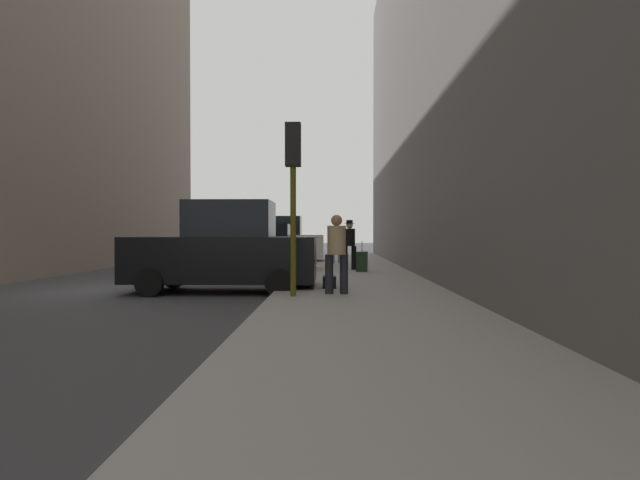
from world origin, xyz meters
TOP-DOWN VIEW (x-y plane):
  - ground_plane at (0.00, 0.00)m, footprint 120.00×120.00m
  - sidewalk at (6.00, 0.00)m, footprint 4.00×40.00m
  - parked_black_suv at (2.65, -0.35)m, footprint 4.61×2.08m
  - parked_red_hatchback at (2.65, 5.51)m, footprint 4.23×2.12m
  - parked_white_van at (2.65, 10.95)m, footprint 4.62×2.10m
  - fire_hydrant at (4.45, 5.80)m, footprint 0.42×0.22m
  - traffic_light at (4.50, -2.25)m, footprint 0.32×0.32m
  - pedestrian_with_fedora at (5.94, 5.23)m, footprint 0.53×0.48m
  - pedestrian_in_jeans at (5.49, 9.00)m, footprint 0.52×0.46m
  - pedestrian_in_tan_coat at (5.41, -1.85)m, footprint 0.50×0.41m
  - rolling_suitcase at (6.34, 4.46)m, footprint 0.44×0.61m
  - duffel_bag at (5.25, -0.69)m, footprint 0.32×0.44m

SIDE VIEW (x-z plane):
  - ground_plane at x=0.00m, z-range 0.00..0.00m
  - sidewalk at x=6.00m, z-range 0.00..0.15m
  - duffel_bag at x=5.25m, z-range 0.15..0.43m
  - rolling_suitcase at x=6.34m, z-range -0.03..1.01m
  - fire_hydrant at x=4.45m, z-range 0.15..0.85m
  - parked_red_hatchback at x=2.65m, z-range -0.05..1.74m
  - parked_black_suv at x=2.65m, z-range -0.09..2.16m
  - parked_white_van at x=2.65m, z-range -0.09..2.16m
  - pedestrian_in_jeans at x=5.49m, z-range 0.25..1.96m
  - pedestrian_in_tan_coat at x=5.41m, z-range 0.25..1.96m
  - pedestrian_with_fedora at x=5.94m, z-range 0.25..2.02m
  - traffic_light at x=4.50m, z-range 0.96..4.56m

